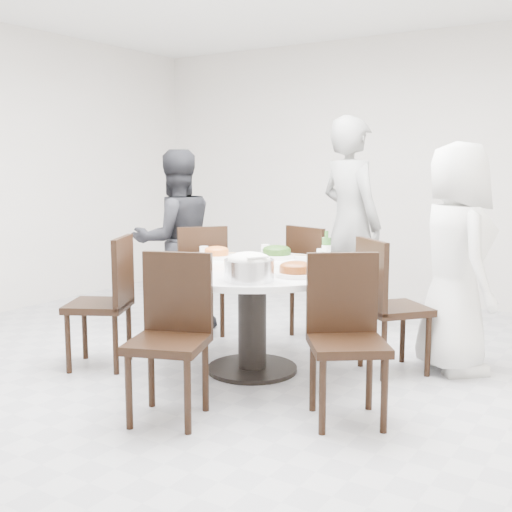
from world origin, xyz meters
The scene contains 22 objects.
floor centered at (0.00, 0.00, 0.00)m, with size 6.00×6.00×0.01m, color #B1B1B6.
wall_back centered at (0.00, 3.00, 1.40)m, with size 6.00×0.01×2.80m, color silver.
dining_table centered at (0.08, 0.11, 0.38)m, with size 1.50×1.50×0.75m, color white.
chair_ne centered at (0.93, 0.64, 0.47)m, with size 0.42×0.42×0.95m, color black.
chair_n centered at (0.06, 1.20, 0.47)m, with size 0.42×0.42×0.95m, color black.
chair_nw centered at (-0.86, 0.68, 0.47)m, with size 0.42×0.42×0.95m, color black.
chair_sw centered at (-0.91, -0.41, 0.47)m, with size 0.42×0.42×0.95m, color black.
chair_s centered at (0.16, -0.89, 0.47)m, with size 0.42×0.42×0.95m, color black.
chair_se centered at (1.03, -0.36, 0.47)m, with size 0.42×0.42×0.95m, color black.
diner_right centered at (1.26, 0.90, 0.81)m, with size 0.79×0.51×1.61m, color silver.
diner_middle centered at (0.15, 1.57, 0.93)m, with size 0.68×0.45×1.87m, color black.
diner_left centered at (-1.14, 0.74, 0.79)m, with size 0.77×0.60×1.58m, color black.
dish_greens centered at (0.00, 0.57, 0.79)m, with size 0.28×0.28×0.07m, color white.
dish_pale centered at (0.47, 0.38, 0.78)m, with size 0.24×0.24×0.06m, color white.
dish_orange centered at (-0.37, 0.30, 0.78)m, with size 0.24×0.24×0.06m, color white.
dish_redbrown centered at (0.52, -0.06, 0.78)m, with size 0.28×0.28×0.07m, color white.
dish_tofu centered at (-0.32, -0.11, 0.78)m, with size 0.26×0.26×0.07m, color white.
rice_bowl centered at (0.35, -0.35, 0.82)m, with size 0.31×0.31×0.13m, color silver.
soup_bowl centered at (-0.21, -0.32, 0.79)m, with size 0.26×0.26×0.08m, color white.
beverage_bottle centered at (0.41, 0.60, 0.86)m, with size 0.07×0.07×0.23m, color #32692A.
tea_cups centered at (0.07, 0.70, 0.79)m, with size 0.07×0.07×0.08m, color white.
chopsticks centered at (0.05, 0.78, 0.76)m, with size 0.24×0.04×0.01m, color tan, non-canonical shape.
Camera 1 is at (2.49, -3.58, 1.46)m, focal length 45.00 mm.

